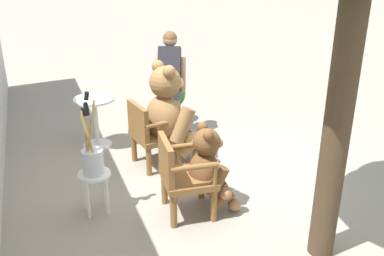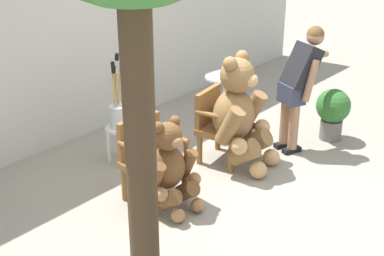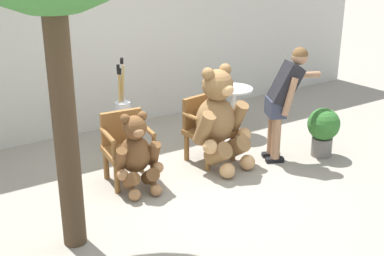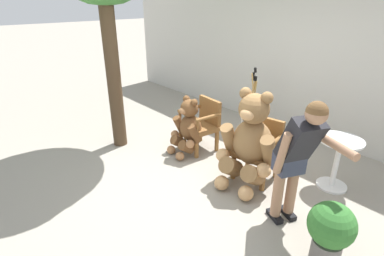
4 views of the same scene
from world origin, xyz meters
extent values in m
plane|color=gray|center=(0.00, 0.00, 0.00)|extent=(60.00, 60.00, 0.00)
cube|color=beige|center=(0.00, 2.40, 1.40)|extent=(10.00, 0.16, 2.80)
cube|color=brown|center=(-0.60, 0.45, 0.41)|extent=(0.61, 0.58, 0.07)
cylinder|color=brown|center=(-0.85, 0.27, 0.18)|extent=(0.07, 0.07, 0.37)
cylinder|color=brown|center=(-0.39, 0.22, 0.18)|extent=(0.07, 0.07, 0.37)
cylinder|color=brown|center=(-0.80, 0.68, 0.18)|extent=(0.07, 0.07, 0.37)
cylinder|color=brown|center=(-0.35, 0.64, 0.18)|extent=(0.07, 0.07, 0.37)
cube|color=brown|center=(-0.57, 0.68, 0.65)|extent=(0.52, 0.11, 0.42)
cylinder|color=brown|center=(-0.85, 0.48, 0.66)|extent=(0.11, 0.48, 0.06)
cylinder|color=brown|center=(-0.87, 0.27, 0.55)|extent=(0.05, 0.05, 0.22)
cylinder|color=brown|center=(-0.35, 0.43, 0.66)|extent=(0.11, 0.48, 0.06)
cylinder|color=brown|center=(-0.37, 0.22, 0.55)|extent=(0.05, 0.05, 0.22)
cube|color=brown|center=(0.60, 0.45, 0.41)|extent=(0.64, 0.60, 0.07)
cylinder|color=brown|center=(0.41, 0.21, 0.18)|extent=(0.07, 0.07, 0.37)
cylinder|color=brown|center=(0.86, 0.28, 0.18)|extent=(0.07, 0.07, 0.37)
cylinder|color=brown|center=(0.34, 0.62, 0.18)|extent=(0.07, 0.07, 0.37)
cylinder|color=brown|center=(0.79, 0.70, 0.18)|extent=(0.07, 0.07, 0.37)
cube|color=brown|center=(0.56, 0.68, 0.65)|extent=(0.52, 0.14, 0.42)
cylinder|color=brown|center=(0.35, 0.41, 0.66)|extent=(0.13, 0.48, 0.06)
cylinder|color=brown|center=(0.39, 0.20, 0.55)|extent=(0.05, 0.05, 0.22)
cylinder|color=brown|center=(0.84, 0.49, 0.66)|extent=(0.13, 0.48, 0.06)
cylinder|color=brown|center=(0.88, 0.29, 0.55)|extent=(0.05, 0.05, 0.22)
ellipsoid|color=olive|center=(0.60, 0.33, 0.61)|extent=(0.62, 0.55, 0.63)
sphere|color=olive|center=(0.60, 0.30, 1.10)|extent=(0.40, 0.40, 0.40)
ellipsoid|color=tan|center=(0.63, 0.13, 1.07)|extent=(0.21, 0.18, 0.15)
sphere|color=black|center=(0.63, 0.13, 1.08)|extent=(0.06, 0.06, 0.06)
sphere|color=olive|center=(0.45, 0.30, 1.27)|extent=(0.16, 0.16, 0.16)
sphere|color=olive|center=(0.75, 0.35, 1.27)|extent=(0.16, 0.16, 0.16)
cylinder|color=olive|center=(0.32, 0.18, 0.61)|extent=(0.23, 0.37, 0.48)
sphere|color=tan|center=(0.33, 0.05, 0.40)|extent=(0.19, 0.19, 0.19)
cylinder|color=olive|center=(0.91, 0.28, 0.61)|extent=(0.23, 0.37, 0.48)
sphere|color=tan|center=(0.94, 0.15, 0.40)|extent=(0.19, 0.19, 0.19)
cylinder|color=olive|center=(0.47, 0.08, 0.27)|extent=(0.29, 0.42, 0.37)
sphere|color=tan|center=(0.48, -0.11, 0.10)|extent=(0.20, 0.20, 0.20)
cylinder|color=olive|center=(0.80, 0.13, 0.27)|extent=(0.29, 0.42, 0.37)
sphere|color=tan|center=(0.85, -0.05, 0.10)|extent=(0.20, 0.20, 0.20)
ellipsoid|color=brown|center=(-0.60, 0.27, 0.44)|extent=(0.43, 0.37, 0.45)
sphere|color=brown|center=(-0.60, 0.25, 0.79)|extent=(0.29, 0.29, 0.29)
ellipsoid|color=#A47148|center=(-0.61, 0.13, 0.76)|extent=(0.15, 0.12, 0.11)
sphere|color=black|center=(-0.61, 0.13, 0.77)|extent=(0.04, 0.04, 0.04)
sphere|color=brown|center=(-0.71, 0.28, 0.91)|extent=(0.11, 0.11, 0.11)
sphere|color=brown|center=(-0.49, 0.25, 0.91)|extent=(0.11, 0.11, 0.11)
cylinder|color=brown|center=(-0.82, 0.22, 0.44)|extent=(0.15, 0.26, 0.34)
sphere|color=#A47148|center=(-0.84, 0.13, 0.29)|extent=(0.13, 0.13, 0.13)
cylinder|color=brown|center=(-0.40, 0.17, 0.44)|extent=(0.15, 0.26, 0.34)
sphere|color=#A47148|center=(-0.39, 0.08, 0.29)|extent=(0.13, 0.13, 0.13)
cylinder|color=brown|center=(-0.74, 0.12, 0.19)|extent=(0.19, 0.30, 0.27)
sphere|color=#A47148|center=(-0.76, -0.01, 0.07)|extent=(0.14, 0.14, 0.14)
cylinder|color=brown|center=(-0.49, 0.09, 0.19)|extent=(0.19, 0.30, 0.27)
sphere|color=#A47148|center=(-0.50, -0.04, 0.07)|extent=(0.14, 0.14, 0.14)
cube|color=black|center=(1.30, -0.07, 0.03)|extent=(0.26, 0.18, 0.06)
cylinder|color=#A37556|center=(1.30, -0.07, 0.47)|extent=(0.12, 0.12, 0.82)
cube|color=black|center=(1.37, 0.10, 0.03)|extent=(0.26, 0.18, 0.06)
cylinder|color=#A37556|center=(1.37, 0.10, 0.47)|extent=(0.12, 0.12, 0.82)
cube|color=#33384C|center=(1.34, 0.02, 0.75)|extent=(0.32, 0.36, 0.24)
cube|color=black|center=(1.44, -0.03, 1.06)|extent=(0.50, 0.46, 0.57)
sphere|color=#A37556|center=(1.60, -0.09, 1.41)|extent=(0.21, 0.21, 0.21)
sphere|color=brown|center=(1.60, -0.09, 1.43)|extent=(0.21, 0.21, 0.21)
cylinder|color=#A37556|center=(1.75, 0.05, 1.11)|extent=(0.55, 0.30, 0.09)
cylinder|color=#A37556|center=(1.37, -0.20, 0.94)|extent=(0.21, 0.15, 0.51)
cylinder|color=white|center=(-0.24, 1.36, 0.45)|extent=(0.34, 0.34, 0.03)
cylinder|color=white|center=(-0.14, 1.46, 0.22)|extent=(0.04, 0.04, 0.43)
cylinder|color=white|center=(-0.34, 1.46, 0.22)|extent=(0.04, 0.04, 0.43)
cylinder|color=white|center=(-0.14, 1.26, 0.22)|extent=(0.04, 0.04, 0.43)
cylinder|color=white|center=(-0.34, 1.26, 0.22)|extent=(0.04, 0.04, 0.43)
cylinder|color=silver|center=(-0.24, 1.36, 0.59)|extent=(0.22, 0.22, 0.26)
cylinder|color=tan|center=(-0.22, 1.36, 0.90)|extent=(0.05, 0.15, 0.71)
cylinder|color=black|center=(-0.22, 1.36, 1.29)|extent=(0.05, 0.06, 0.09)
cylinder|color=tan|center=(-0.23, 1.41, 0.82)|extent=(0.08, 0.03, 0.56)
cylinder|color=black|center=(-0.23, 1.41, 1.14)|extent=(0.05, 0.05, 0.08)
cylinder|color=tan|center=(-0.27, 1.38, 0.85)|extent=(0.08, 0.11, 0.62)
cylinder|color=black|center=(-0.27, 1.38, 1.20)|extent=(0.05, 0.06, 0.09)
cylinder|color=tan|center=(-0.26, 1.38, 0.82)|extent=(0.09, 0.12, 0.57)
cylinder|color=black|center=(-0.26, 1.38, 1.15)|extent=(0.05, 0.06, 0.09)
cylinder|color=white|center=(1.44, 1.08, 0.70)|extent=(0.56, 0.56, 0.03)
cylinder|color=white|center=(1.44, 1.08, 0.34)|extent=(0.07, 0.07, 0.69)
cylinder|color=white|center=(1.44, 1.08, 0.01)|extent=(0.40, 0.40, 0.03)
cylinder|color=#473523|center=(-1.65, -0.46, 1.36)|extent=(0.23, 0.23, 2.71)
cylinder|color=slate|center=(1.99, -0.24, 0.13)|extent=(0.28, 0.28, 0.26)
sphere|color=#33702D|center=(1.99, -0.24, 0.46)|extent=(0.44, 0.44, 0.44)
camera|label=1|loc=(-4.26, 1.81, 2.59)|focal=40.00mm
camera|label=2|loc=(-4.05, -2.97, 2.93)|focal=50.00mm
camera|label=3|loc=(-3.12, -4.99, 3.03)|focal=50.00mm
camera|label=4|loc=(2.77, -2.65, 2.40)|focal=28.00mm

